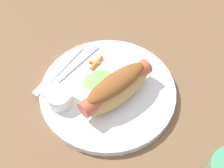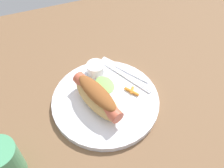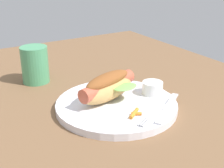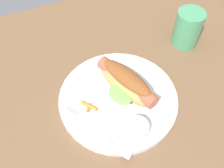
{
  "view_description": "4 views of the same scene",
  "coord_description": "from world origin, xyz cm",
  "px_view_note": "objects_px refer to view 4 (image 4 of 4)",
  "views": [
    {
      "loc": [
        31.54,
        -10.99,
        54.34
      ],
      "look_at": [
        -2.75,
        2.46,
        4.19
      ],
      "focal_mm": 51.73,
      "sensor_mm": 36.0,
      "label": 1
    },
    {
      "loc": [
        8.64,
        41.03,
        57.64
      ],
      "look_at": [
        -5.5,
        1.4,
        6.44
      ],
      "focal_mm": 43.7,
      "sensor_mm": 36.0,
      "label": 2
    },
    {
      "loc": [
        -57.39,
        35.66,
        32.37
      ],
      "look_at": [
        -2.58,
        2.47,
        5.8
      ],
      "focal_mm": 50.18,
      "sensor_mm": 36.0,
      "label": 3
    },
    {
      "loc": [
        -18.22,
        -27.06,
        49.25
      ],
      "look_at": [
        -4.64,
        2.97,
        5.61
      ],
      "focal_mm": 40.21,
      "sensor_mm": 36.0,
      "label": 4
    }
  ],
  "objects_px": {
    "sauce_ramekin": "(137,129)",
    "fork": "(98,129)",
    "plate": "(118,98)",
    "hot_dog": "(126,82)",
    "carrot_garnish": "(89,106)",
    "knife": "(97,139)",
    "drinking_cup": "(188,28)"
  },
  "relations": [
    {
      "from": "carrot_garnish",
      "to": "knife",
      "type": "bearing_deg",
      "value": -98.7
    },
    {
      "from": "sauce_ramekin",
      "to": "fork",
      "type": "distance_m",
      "value": 0.08
    },
    {
      "from": "knife",
      "to": "carrot_garnish",
      "type": "height_order",
      "value": "carrot_garnish"
    },
    {
      "from": "hot_dog",
      "to": "drinking_cup",
      "type": "bearing_deg",
      "value": -87.11
    },
    {
      "from": "knife",
      "to": "drinking_cup",
      "type": "relative_size",
      "value": 1.55
    },
    {
      "from": "plate",
      "to": "hot_dog",
      "type": "bearing_deg",
      "value": 18.97
    },
    {
      "from": "plate",
      "to": "fork",
      "type": "bearing_deg",
      "value": -142.14
    },
    {
      "from": "drinking_cup",
      "to": "sauce_ramekin",
      "type": "bearing_deg",
      "value": -142.15
    },
    {
      "from": "sauce_ramekin",
      "to": "drinking_cup",
      "type": "relative_size",
      "value": 0.49
    },
    {
      "from": "hot_dog",
      "to": "carrot_garnish",
      "type": "height_order",
      "value": "hot_dog"
    },
    {
      "from": "hot_dog",
      "to": "drinking_cup",
      "type": "height_order",
      "value": "drinking_cup"
    },
    {
      "from": "plate",
      "to": "fork",
      "type": "xyz_separation_m",
      "value": [
        -0.07,
        -0.06,
        0.01
      ]
    },
    {
      "from": "plate",
      "to": "sauce_ramekin",
      "type": "distance_m",
      "value": 0.1
    },
    {
      "from": "plate",
      "to": "drinking_cup",
      "type": "height_order",
      "value": "drinking_cup"
    },
    {
      "from": "knife",
      "to": "drinking_cup",
      "type": "height_order",
      "value": "drinking_cup"
    },
    {
      "from": "hot_dog",
      "to": "knife",
      "type": "xyz_separation_m",
      "value": [
        -0.11,
        -0.09,
        -0.03
      ]
    },
    {
      "from": "knife",
      "to": "carrot_garnish",
      "type": "relative_size",
      "value": 4.02
    },
    {
      "from": "hot_dog",
      "to": "carrot_garnish",
      "type": "relative_size",
      "value": 4.42
    },
    {
      "from": "hot_dog",
      "to": "knife",
      "type": "relative_size",
      "value": 1.1
    },
    {
      "from": "fork",
      "to": "knife",
      "type": "distance_m",
      "value": 0.02
    },
    {
      "from": "fork",
      "to": "carrot_garnish",
      "type": "relative_size",
      "value": 4.02
    },
    {
      "from": "sauce_ramekin",
      "to": "plate",
      "type": "bearing_deg",
      "value": 86.99
    },
    {
      "from": "sauce_ramekin",
      "to": "fork",
      "type": "bearing_deg",
      "value": 150.37
    },
    {
      "from": "fork",
      "to": "drinking_cup",
      "type": "relative_size",
      "value": 1.55
    },
    {
      "from": "hot_dog",
      "to": "sauce_ramekin",
      "type": "xyz_separation_m",
      "value": [
        -0.03,
        -0.11,
        -0.02
      ]
    },
    {
      "from": "sauce_ramekin",
      "to": "fork",
      "type": "height_order",
      "value": "sauce_ramekin"
    },
    {
      "from": "sauce_ramekin",
      "to": "drinking_cup",
      "type": "height_order",
      "value": "drinking_cup"
    },
    {
      "from": "drinking_cup",
      "to": "hot_dog",
      "type": "bearing_deg",
      "value": -157.59
    },
    {
      "from": "hot_dog",
      "to": "sauce_ramekin",
      "type": "distance_m",
      "value": 0.11
    },
    {
      "from": "sauce_ramekin",
      "to": "carrot_garnish",
      "type": "distance_m",
      "value": 0.12
    },
    {
      "from": "hot_dog",
      "to": "carrot_garnish",
      "type": "xyz_separation_m",
      "value": [
        -0.1,
        -0.01,
        -0.03
      ]
    },
    {
      "from": "plate",
      "to": "carrot_garnish",
      "type": "bearing_deg",
      "value": 179.7
    }
  ]
}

